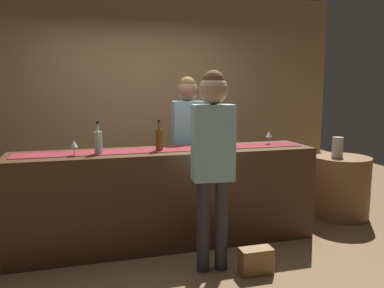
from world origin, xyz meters
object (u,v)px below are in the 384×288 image
at_px(wine_bottle_green, 230,136).
at_px(bartender, 188,133).
at_px(wine_bottle_clear, 98,142).
at_px(wine_glass_mid_counter, 74,144).
at_px(wine_glass_near_customer, 269,135).
at_px(round_side_table, 340,187).
at_px(vase_on_side_table, 338,147).
at_px(customer_sipping, 213,149).
at_px(handbag, 256,261).
at_px(wine_bottle_amber, 159,139).

relative_size(wine_bottle_green, bartender, 0.18).
xyz_separation_m(wine_bottle_green, bartender, (-0.30, 0.57, -0.03)).
height_order(wine_bottle_clear, wine_glass_mid_counter, wine_bottle_clear).
height_order(wine_glass_near_customer, round_side_table, wine_glass_near_customer).
bearing_deg(wine_bottle_green, vase_on_side_table, 8.81).
distance_m(wine_glass_mid_counter, vase_on_side_table, 3.03).
bearing_deg(wine_bottle_green, bartender, 117.83).
bearing_deg(round_side_table, wine_glass_mid_counter, -173.95).
bearing_deg(customer_sipping, wine_glass_near_customer, 45.50).
xyz_separation_m(wine_bottle_clear, wine_bottle_green, (1.33, 0.07, 0.00)).
distance_m(wine_bottle_green, wine_glass_mid_counter, 1.54).
bearing_deg(wine_glass_mid_counter, handbag, -27.45).
xyz_separation_m(customer_sipping, handbag, (0.34, -0.16, -0.95)).
bearing_deg(wine_glass_mid_counter, wine_bottle_clear, 10.01).
xyz_separation_m(wine_bottle_amber, round_side_table, (2.28, 0.25, -0.70)).
height_order(vase_on_side_table, handbag, vase_on_side_table).
distance_m(wine_glass_near_customer, handbag, 1.44).
distance_m(bartender, customer_sipping, 1.27).
relative_size(wine_bottle_amber, bartender, 0.18).
distance_m(wine_glass_near_customer, customer_sipping, 1.18).
height_order(wine_bottle_green, wine_bottle_amber, same).
xyz_separation_m(wine_glass_mid_counter, round_side_table, (3.08, 0.33, -0.69)).
height_order(wine_bottle_green, handbag, wine_bottle_green).
bearing_deg(bartender, customer_sipping, 87.91).
distance_m(wine_bottle_amber, wine_glass_near_customer, 1.23).
distance_m(wine_glass_mid_counter, round_side_table, 3.17).
xyz_separation_m(wine_glass_near_customer, vase_on_side_table, (0.99, 0.16, -0.20)).
relative_size(customer_sipping, round_side_table, 2.31).
bearing_deg(handbag, vase_on_side_table, 35.06).
relative_size(bartender, vase_on_side_table, 7.04).
bearing_deg(round_side_table, bartender, 169.26).
bearing_deg(round_side_table, wine_bottle_green, -171.88).
bearing_deg(wine_bottle_amber, handbag, -51.65).
xyz_separation_m(wine_bottle_green, wine_glass_mid_counter, (-1.54, -0.11, -0.01)).
bearing_deg(customer_sipping, bartender, 89.49).
xyz_separation_m(wine_bottle_clear, vase_on_side_table, (2.80, 0.30, -0.21)).
relative_size(wine_bottle_amber, customer_sipping, 0.18).
height_order(wine_glass_near_customer, vase_on_side_table, wine_glass_near_customer).
distance_m(wine_glass_near_customer, wine_glass_mid_counter, 2.02).
height_order(wine_bottle_amber, wine_glass_near_customer, wine_bottle_amber).
bearing_deg(handbag, customer_sipping, 154.34).
distance_m(wine_glass_near_customer, vase_on_side_table, 1.03).
height_order(wine_bottle_clear, round_side_table, wine_bottle_clear).
bearing_deg(wine_glass_mid_counter, wine_glass_near_customer, 4.89).
distance_m(wine_bottle_clear, handbag, 1.76).
height_order(bartender, vase_on_side_table, bartender).
bearing_deg(round_side_table, wine_bottle_clear, -174.25).
xyz_separation_m(wine_bottle_amber, wine_glass_near_customer, (1.22, 0.09, -0.01)).
distance_m(round_side_table, handbag, 1.97).
relative_size(wine_glass_mid_counter, vase_on_side_table, 0.60).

